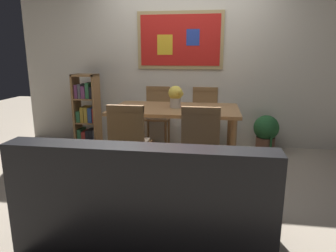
{
  "coord_description": "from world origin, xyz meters",
  "views": [
    {
      "loc": [
        0.44,
        -3.33,
        1.42
      ],
      "look_at": [
        -0.03,
        -0.17,
        0.65
      ],
      "focal_mm": 32.62,
      "sensor_mm": 36.0,
      "label": 1
    }
  ],
  "objects_px": {
    "dining_chair_far_right": "(205,112)",
    "potted_ivy": "(266,132)",
    "dining_table": "(175,115)",
    "dining_chair_near_left": "(129,138)",
    "leather_couch": "(147,203)",
    "tv_remote": "(195,110)",
    "dining_chair_near_right": "(201,141)",
    "dining_chair_far_left": "(157,111)",
    "flower_vase": "(176,95)",
    "bookshelf": "(88,113)"
  },
  "relations": [
    {
      "from": "dining_chair_near_left",
      "to": "tv_remote",
      "type": "bearing_deg",
      "value": 42.31
    },
    {
      "from": "bookshelf",
      "to": "potted_ivy",
      "type": "height_order",
      "value": "bookshelf"
    },
    {
      "from": "dining_chair_far_right",
      "to": "dining_chair_near_right",
      "type": "xyz_separation_m",
      "value": [
        0.01,
        -1.58,
        0.0
      ]
    },
    {
      "from": "dining_chair_near_right",
      "to": "flower_vase",
      "type": "xyz_separation_m",
      "value": [
        -0.36,
        0.78,
        0.36
      ]
    },
    {
      "from": "dining_chair_far_right",
      "to": "tv_remote",
      "type": "xyz_separation_m",
      "value": [
        -0.09,
        -0.99,
        0.21
      ]
    },
    {
      "from": "bookshelf",
      "to": "flower_vase",
      "type": "relative_size",
      "value": 3.96
    },
    {
      "from": "flower_vase",
      "to": "tv_remote",
      "type": "xyz_separation_m",
      "value": [
        0.26,
        -0.19,
        -0.15
      ]
    },
    {
      "from": "tv_remote",
      "to": "dining_chair_near_right",
      "type": "bearing_deg",
      "value": -80.78
    },
    {
      "from": "dining_chair_near_right",
      "to": "dining_chair_far_left",
      "type": "distance_m",
      "value": 1.75
    },
    {
      "from": "dining_chair_far_right",
      "to": "leather_couch",
      "type": "bearing_deg",
      "value": -97.85
    },
    {
      "from": "flower_vase",
      "to": "tv_remote",
      "type": "height_order",
      "value": "flower_vase"
    },
    {
      "from": "dining_chair_near_left",
      "to": "flower_vase",
      "type": "relative_size",
      "value": 3.26
    },
    {
      "from": "leather_couch",
      "to": "bookshelf",
      "type": "distance_m",
      "value": 2.75
    },
    {
      "from": "dining_chair_near_right",
      "to": "potted_ivy",
      "type": "height_order",
      "value": "dining_chair_near_right"
    },
    {
      "from": "dining_table",
      "to": "potted_ivy",
      "type": "height_order",
      "value": "dining_table"
    },
    {
      "from": "dining_chair_near_left",
      "to": "tv_remote",
      "type": "distance_m",
      "value": 0.92
    },
    {
      "from": "leather_couch",
      "to": "dining_table",
      "type": "bearing_deg",
      "value": 90.14
    },
    {
      "from": "dining_chair_far_left",
      "to": "dining_chair_far_right",
      "type": "bearing_deg",
      "value": -0.65
    },
    {
      "from": "dining_chair_near_left",
      "to": "dining_chair_far_left",
      "type": "bearing_deg",
      "value": 89.52
    },
    {
      "from": "dining_table",
      "to": "leather_couch",
      "type": "relative_size",
      "value": 0.89
    },
    {
      "from": "dining_chair_far_right",
      "to": "tv_remote",
      "type": "bearing_deg",
      "value": -94.99
    },
    {
      "from": "potted_ivy",
      "to": "tv_remote",
      "type": "bearing_deg",
      "value": -139.86
    },
    {
      "from": "dining_table",
      "to": "leather_couch",
      "type": "bearing_deg",
      "value": -89.86
    },
    {
      "from": "dining_table",
      "to": "dining_chair_near_left",
      "type": "xyz_separation_m",
      "value": [
        -0.39,
        -0.78,
        -0.11
      ]
    },
    {
      "from": "dining_chair_near_right",
      "to": "dining_chair_far_left",
      "type": "height_order",
      "value": "same"
    },
    {
      "from": "dining_table",
      "to": "dining_chair_near_right",
      "type": "relative_size",
      "value": 1.76
    },
    {
      "from": "dining_table",
      "to": "bookshelf",
      "type": "distance_m",
      "value": 1.57
    },
    {
      "from": "dining_chair_far_right",
      "to": "potted_ivy",
      "type": "height_order",
      "value": "dining_chair_far_right"
    },
    {
      "from": "potted_ivy",
      "to": "tv_remote",
      "type": "xyz_separation_m",
      "value": [
        -0.99,
        -0.83,
        0.45
      ]
    },
    {
      "from": "dining_chair_near_right",
      "to": "dining_table",
      "type": "bearing_deg",
      "value": 115.19
    },
    {
      "from": "dining_chair_near_right",
      "to": "flower_vase",
      "type": "distance_m",
      "value": 0.93
    },
    {
      "from": "bookshelf",
      "to": "potted_ivy",
      "type": "bearing_deg",
      "value": 1.03
    },
    {
      "from": "dining_table",
      "to": "bookshelf",
      "type": "relative_size",
      "value": 1.45
    },
    {
      "from": "dining_table",
      "to": "dining_chair_far_right",
      "type": "height_order",
      "value": "dining_chair_far_right"
    },
    {
      "from": "dining_table",
      "to": "leather_couch",
      "type": "xyz_separation_m",
      "value": [
        0.0,
        -1.73,
        -0.34
      ]
    },
    {
      "from": "dining_table",
      "to": "dining_chair_near_right",
      "type": "xyz_separation_m",
      "value": [
        0.36,
        -0.77,
        -0.11
      ]
    },
    {
      "from": "dining_chair_far_right",
      "to": "potted_ivy",
      "type": "relative_size",
      "value": 1.67
    },
    {
      "from": "dining_chair_far_left",
      "to": "flower_vase",
      "type": "height_order",
      "value": "flower_vase"
    },
    {
      "from": "dining_chair_near_left",
      "to": "potted_ivy",
      "type": "bearing_deg",
      "value": 41.03
    },
    {
      "from": "potted_ivy",
      "to": "flower_vase",
      "type": "height_order",
      "value": "flower_vase"
    },
    {
      "from": "potted_ivy",
      "to": "flower_vase",
      "type": "relative_size",
      "value": 1.95
    },
    {
      "from": "potted_ivy",
      "to": "dining_chair_far_right",
      "type": "bearing_deg",
      "value": 170.22
    },
    {
      "from": "dining_chair_far_left",
      "to": "flower_vase",
      "type": "xyz_separation_m",
      "value": [
        0.39,
        -0.8,
        0.36
      ]
    },
    {
      "from": "dining_chair_far_left",
      "to": "tv_remote",
      "type": "xyz_separation_m",
      "value": [
        0.65,
        -0.99,
        0.21
      ]
    },
    {
      "from": "leather_couch",
      "to": "dining_chair_far_left",
      "type": "bearing_deg",
      "value": 98.62
    },
    {
      "from": "dining_chair_far_right",
      "to": "leather_couch",
      "type": "height_order",
      "value": "dining_chair_far_right"
    },
    {
      "from": "dining_table",
      "to": "bookshelf",
      "type": "height_order",
      "value": "bookshelf"
    },
    {
      "from": "tv_remote",
      "to": "dining_table",
      "type": "bearing_deg",
      "value": 145.84
    },
    {
      "from": "dining_chair_far_right",
      "to": "dining_chair_near_left",
      "type": "relative_size",
      "value": 1.0
    },
    {
      "from": "dining_chair_near_right",
      "to": "flower_vase",
      "type": "height_order",
      "value": "flower_vase"
    }
  ]
}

